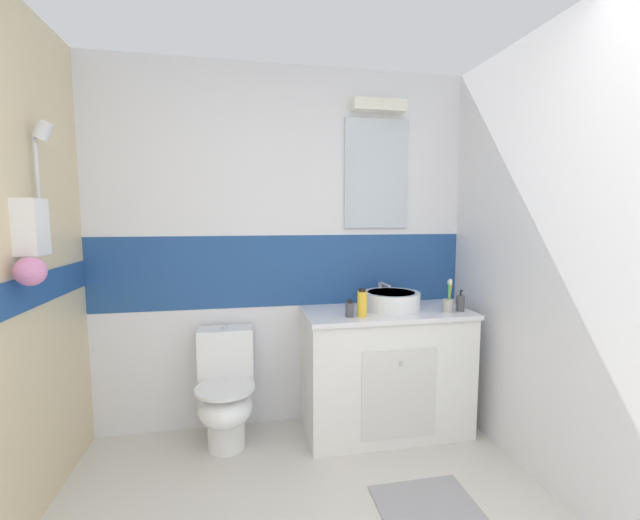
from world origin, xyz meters
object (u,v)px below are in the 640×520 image
(toilet, at_px, (226,393))
(toothbrush_cup, at_px, (448,303))
(soap_dispenser, at_px, (460,303))
(lotion_bottle_short, at_px, (350,309))
(sink_basin, at_px, (391,300))
(shampoo_bottle_tall, at_px, (362,303))

(toilet, xyz_separation_m, toothbrush_cup, (1.45, -0.15, 0.56))
(soap_dispenser, relative_size, lotion_bottle_short, 1.34)
(toilet, relative_size, toothbrush_cup, 3.40)
(sink_basin, xyz_separation_m, lotion_bottle_short, (-0.34, -0.17, -0.01))
(toothbrush_cup, relative_size, shampoo_bottle_tall, 1.23)
(sink_basin, xyz_separation_m, toilet, (-1.12, -0.02, -0.56))
(sink_basin, xyz_separation_m, toothbrush_cup, (0.33, -0.17, -0.00))
(soap_dispenser, bearing_deg, sink_basin, 159.81)
(shampoo_bottle_tall, bearing_deg, toothbrush_cup, 0.12)
(toilet, relative_size, lotion_bottle_short, 6.87)
(toilet, bearing_deg, soap_dispenser, -5.18)
(toothbrush_cup, bearing_deg, lotion_bottle_short, 179.73)
(toothbrush_cup, height_order, shampoo_bottle_tall, toothbrush_cup)
(sink_basin, bearing_deg, soap_dispenser, -20.19)
(lotion_bottle_short, bearing_deg, shampoo_bottle_tall, -3.16)
(sink_basin, distance_m, toothbrush_cup, 0.37)
(toilet, xyz_separation_m, soap_dispenser, (1.55, -0.14, 0.55))
(sink_basin, distance_m, lotion_bottle_short, 0.38)
(toothbrush_cup, xyz_separation_m, lotion_bottle_short, (-0.67, 0.00, -0.01))
(toilet, distance_m, shampoo_bottle_tall, 1.05)
(sink_basin, distance_m, shampoo_bottle_tall, 0.31)
(toothbrush_cup, height_order, soap_dispenser, toothbrush_cup)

